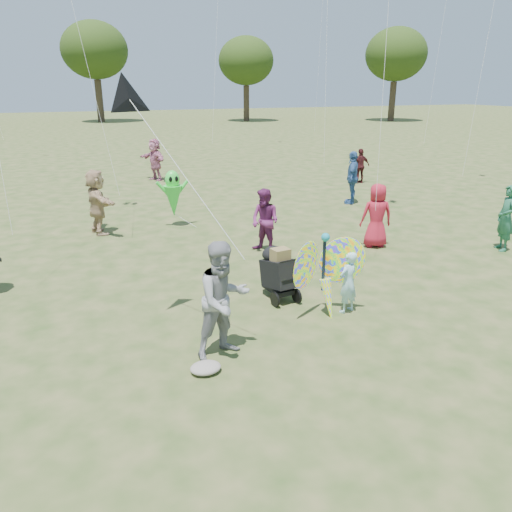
% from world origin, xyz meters
% --- Properties ---
extents(ground, '(160.00, 160.00, 0.00)m').
position_xyz_m(ground, '(0.00, 0.00, 0.00)').
color(ground, '#51592B').
rests_on(ground, ground).
extents(child_girl, '(0.52, 0.42, 1.23)m').
position_xyz_m(child_girl, '(1.39, 0.73, 0.62)').
color(child_girl, '#9CD1DD').
rests_on(child_girl, ground).
extents(adult_man, '(1.08, 0.93, 1.93)m').
position_xyz_m(adult_man, '(-1.32, 0.09, 0.96)').
color(adult_man, gray).
rests_on(adult_man, ground).
extents(grey_bag, '(0.48, 0.39, 0.15)m').
position_xyz_m(grey_bag, '(-1.76, -0.33, 0.08)').
color(grey_bag, gray).
rests_on(grey_bag, ground).
extents(crowd_a, '(0.96, 0.77, 1.72)m').
position_xyz_m(crowd_a, '(4.28, 4.02, 0.86)').
color(crowd_a, '#AC1B2E').
rests_on(crowd_a, ground).
extents(crowd_c, '(1.05, 1.17, 1.91)m').
position_xyz_m(crowd_c, '(6.46, 8.70, 0.95)').
color(crowd_c, '#345A91').
rests_on(crowd_c, ground).
extents(crowd_d, '(0.90, 1.83, 1.90)m').
position_xyz_m(crowd_d, '(-2.54, 8.07, 0.95)').
color(crowd_d, tan).
rests_on(crowd_d, ground).
extents(crowd_e, '(0.94, 1.01, 1.67)m').
position_xyz_m(crowd_e, '(1.32, 4.68, 0.84)').
color(crowd_e, '#672256').
rests_on(crowd_e, ground).
extents(crowd_f, '(0.63, 0.75, 1.74)m').
position_xyz_m(crowd_f, '(7.24, 2.49, 0.87)').
color(crowd_f, '#246044').
rests_on(crowd_f, ground).
extents(crowd_h, '(0.89, 0.39, 1.51)m').
position_xyz_m(crowd_h, '(8.96, 11.98, 0.75)').
color(crowd_h, '#46171A').
rests_on(crowd_h, ground).
extents(crowd_j, '(1.16, 1.82, 1.87)m').
position_xyz_m(crowd_j, '(0.68, 16.06, 0.94)').
color(crowd_j, '#BF6D8F').
rests_on(crowd_j, ground).
extents(jogging_stroller, '(0.57, 1.09, 1.09)m').
position_xyz_m(jogging_stroller, '(0.43, 1.85, 0.61)').
color(jogging_stroller, black).
rests_on(jogging_stroller, ground).
extents(butterfly_kite, '(1.74, 0.75, 1.82)m').
position_xyz_m(butterfly_kite, '(0.91, 0.78, 0.83)').
color(butterfly_kite, '#FF284F').
rests_on(butterfly_kite, ground).
extents(delta_kite_rig, '(1.87, 1.69, 2.84)m').
position_xyz_m(delta_kite_rig, '(-2.32, 1.54, 3.95)').
color(delta_kite_rig, black).
rests_on(delta_kite_rig, ground).
extents(alien_kite, '(1.12, 0.69, 1.74)m').
position_xyz_m(alien_kite, '(-0.31, 8.01, 0.97)').
color(alien_kite, '#35E23F').
rests_on(alien_kite, ground).
extents(tree_line, '(91.78, 33.60, 10.79)m').
position_xyz_m(tree_line, '(3.67, 44.99, 6.86)').
color(tree_line, '#3A2D21').
rests_on(tree_line, ground).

